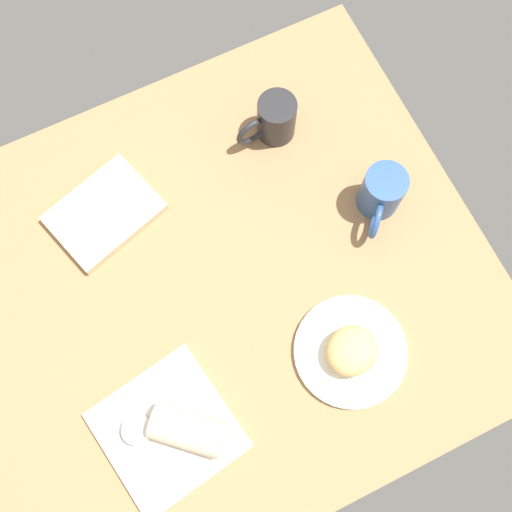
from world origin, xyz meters
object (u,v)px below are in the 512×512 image
(book_stack, at_px, (104,213))
(second_mug, at_px, (382,193))
(coffee_mug, at_px, (274,119))
(round_plate, at_px, (350,351))
(square_plate, at_px, (168,430))
(sauce_cup, at_px, (138,430))
(breakfast_wrap, at_px, (187,430))
(scone_pastry, at_px, (352,351))

(book_stack, height_order, second_mug, second_mug)
(coffee_mug, bearing_deg, round_plate, 81.13)
(square_plate, height_order, sauce_cup, sauce_cup)
(breakfast_wrap, xyz_separation_m, book_stack, (-0.02, -0.44, -0.04))
(round_plate, xyz_separation_m, second_mug, (-0.18, -0.23, 0.05))
(scone_pastry, bearing_deg, square_plate, -3.25)
(breakfast_wrap, distance_m, coffee_mug, 0.61)
(breakfast_wrap, height_order, book_stack, breakfast_wrap)
(scone_pastry, distance_m, book_stack, 0.54)
(round_plate, distance_m, second_mug, 0.30)
(round_plate, height_order, second_mug, second_mug)
(book_stack, bearing_deg, coffee_mug, -177.09)
(square_plate, height_order, second_mug, second_mug)
(sauce_cup, bearing_deg, coffee_mug, -138.16)
(sauce_cup, bearing_deg, second_mug, -161.62)
(breakfast_wrap, bearing_deg, coffee_mug, 2.01)
(scone_pastry, distance_m, coffee_mug, 0.47)
(sauce_cup, relative_size, book_stack, 0.22)
(scone_pastry, bearing_deg, book_stack, -56.07)
(round_plate, relative_size, coffee_mug, 1.60)
(second_mug, bearing_deg, round_plate, 51.70)
(scone_pastry, bearing_deg, sauce_cup, -6.02)
(square_plate, distance_m, second_mug, 0.58)
(coffee_mug, bearing_deg, scone_pastry, 80.73)
(square_plate, distance_m, sauce_cup, 0.05)
(breakfast_wrap, bearing_deg, book_stack, 40.12)
(coffee_mug, bearing_deg, sauce_cup, 41.84)
(second_mug, bearing_deg, coffee_mug, -63.77)
(book_stack, xyz_separation_m, second_mug, (-0.49, 0.21, 0.04))
(sauce_cup, xyz_separation_m, breakfast_wrap, (-0.08, 0.04, 0.02))
(round_plate, bearing_deg, breakfast_wrap, -0.08)
(breakfast_wrap, bearing_deg, sauce_cup, 106.01)
(sauce_cup, xyz_separation_m, book_stack, (-0.10, -0.40, -0.02))
(square_plate, relative_size, book_stack, 0.93)
(round_plate, relative_size, second_mug, 1.77)
(round_plate, bearing_deg, square_plate, -2.87)
(sauce_cup, height_order, book_stack, sauce_cup)
(square_plate, distance_m, breakfast_wrap, 0.06)
(scone_pastry, height_order, second_mug, second_mug)
(round_plate, relative_size, book_stack, 0.89)
(round_plate, bearing_deg, second_mug, -128.30)
(square_plate, bearing_deg, breakfast_wrap, 153.60)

